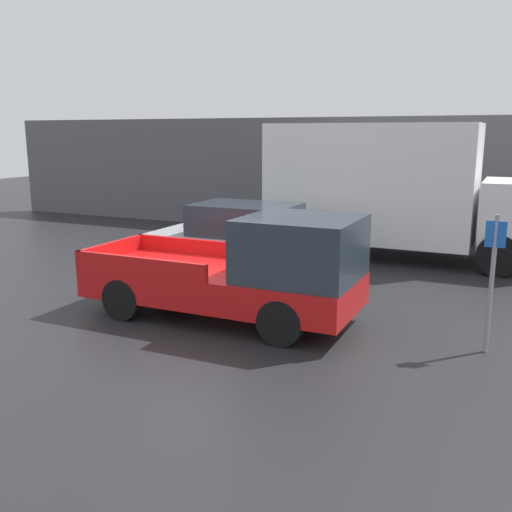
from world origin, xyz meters
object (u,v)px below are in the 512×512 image
Objects in this scene: newspaper_box at (303,218)px; pickup_truck at (247,271)px; car at (242,241)px; parking_sign at (492,276)px; delivery_truck at (389,187)px.

pickup_truck is at bearing -75.71° from newspaper_box.
car is 4.24× the size of newspaper_box.
car is 1.98× the size of parking_sign.
newspaper_box is (-2.38, 9.32, -0.42)m from pickup_truck.
newspaper_box is (-0.83, 6.41, -0.36)m from car.
pickup_truck is at bearing -99.47° from delivery_truck.
car is 6.48m from newspaper_box.
pickup_truck is at bearing -177.17° from parking_sign.
parking_sign is at bearing -25.75° from car.
car is (-1.54, 2.91, -0.06)m from pickup_truck.
delivery_truck is at bearing 80.53° from pickup_truck.
car is 4.67m from delivery_truck.
pickup_truck is 4.09m from parking_sign.
parking_sign is (4.07, 0.20, 0.31)m from pickup_truck.
parking_sign is at bearing -54.74° from newspaper_box.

